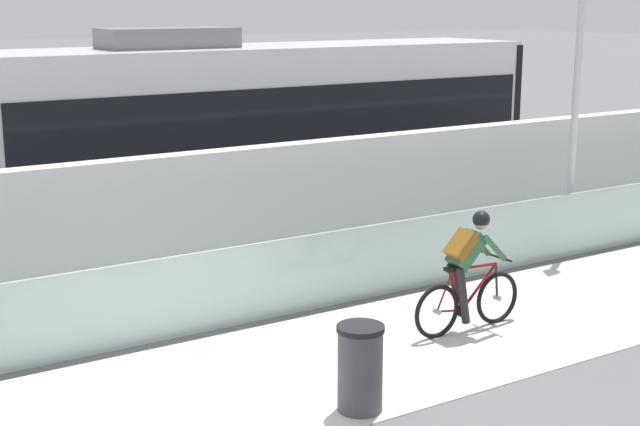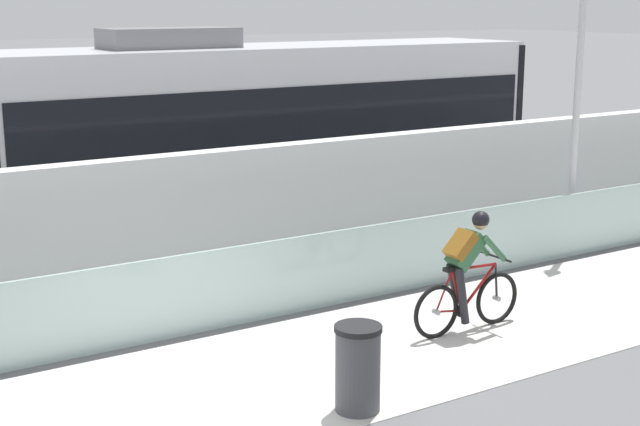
{
  "view_description": "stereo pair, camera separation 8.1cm",
  "coord_description": "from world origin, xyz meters",
  "px_view_note": "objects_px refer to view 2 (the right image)",
  "views": [
    {
      "loc": [
        -4.24,
        -8.71,
        4.27
      ],
      "look_at": [
        2.86,
        2.35,
        1.25
      ],
      "focal_mm": 51.83,
      "sensor_mm": 36.0,
      "label": 1
    },
    {
      "loc": [
        -4.17,
        -8.76,
        4.27
      ],
      "look_at": [
        2.86,
        2.35,
        1.25
      ],
      "focal_mm": 51.83,
      "sensor_mm": 36.0,
      "label": 2
    }
  ],
  "objects_px": {
    "tram": "(267,127)",
    "trash_bin": "(358,368)",
    "cyclist_on_bike": "(468,273)",
    "lamp_post_antenna": "(580,61)"
  },
  "relations": [
    {
      "from": "lamp_post_antenna",
      "to": "cyclist_on_bike",
      "type": "bearing_deg",
      "value": -153.07
    },
    {
      "from": "tram",
      "to": "trash_bin",
      "type": "relative_size",
      "value": 11.52
    },
    {
      "from": "tram",
      "to": "lamp_post_antenna",
      "type": "bearing_deg",
      "value": -54.0
    },
    {
      "from": "tram",
      "to": "trash_bin",
      "type": "distance_m",
      "value": 8.91
    },
    {
      "from": "trash_bin",
      "to": "tram",
      "type": "bearing_deg",
      "value": 67.03
    },
    {
      "from": "tram",
      "to": "trash_bin",
      "type": "xyz_separation_m",
      "value": [
        -3.43,
        -8.1,
        -1.41
      ]
    },
    {
      "from": "tram",
      "to": "cyclist_on_bike",
      "type": "bearing_deg",
      "value": -96.85
    },
    {
      "from": "tram",
      "to": "lamp_post_antenna",
      "type": "distance_m",
      "value": 5.98
    },
    {
      "from": "lamp_post_antenna",
      "to": "tram",
      "type": "bearing_deg",
      "value": 126.0
    },
    {
      "from": "tram",
      "to": "cyclist_on_bike",
      "type": "distance_m",
      "value": 6.99
    }
  ]
}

